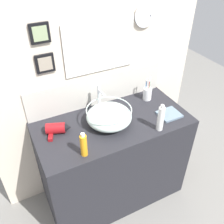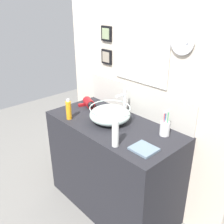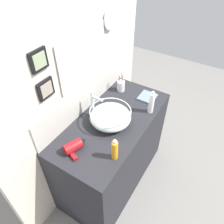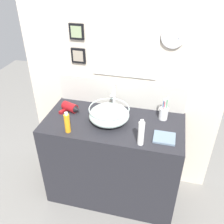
{
  "view_description": "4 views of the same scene",
  "coord_description": "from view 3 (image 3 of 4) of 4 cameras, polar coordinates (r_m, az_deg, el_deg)",
  "views": [
    {
      "loc": [
        -0.67,
        -1.31,
        2.05
      ],
      "look_at": [
        -0.01,
        0.0,
        0.95
      ],
      "focal_mm": 40.0,
      "sensor_mm": 36.0,
      "label": 1
    },
    {
      "loc": [
        1.34,
        -1.26,
        1.78
      ],
      "look_at": [
        -0.01,
        0.0,
        0.95
      ],
      "focal_mm": 40.0,
      "sensor_mm": 36.0,
      "label": 2
    },
    {
      "loc": [
        -1.13,
        -0.69,
        2.14
      ],
      "look_at": [
        -0.01,
        0.0,
        0.95
      ],
      "focal_mm": 35.0,
      "sensor_mm": 36.0,
      "label": 3
    },
    {
      "loc": [
        0.4,
        -1.67,
        2.07
      ],
      "look_at": [
        -0.01,
        0.0,
        0.95
      ],
      "focal_mm": 40.0,
      "sensor_mm": 36.0,
      "label": 4
    }
  ],
  "objects": [
    {
      "name": "ground_plane",
      "position": [
        2.51,
        0.13,
        -16.24
      ],
      "size": [
        6.0,
        6.0,
        0.0
      ],
      "primitive_type": "plane",
      "color": "gray"
    },
    {
      "name": "vanity_counter",
      "position": [
        2.16,
        0.15,
        -10.27
      ],
      "size": [
        1.19,
        0.58,
        0.85
      ],
      "primitive_type": "cube",
      "color": "#232328",
      "rests_on": "ground"
    },
    {
      "name": "back_panel",
      "position": [
        1.74,
        -8.92,
        11.92
      ],
      "size": [
        1.8,
        0.1,
        2.57
      ],
      "color": "beige",
      "rests_on": "ground"
    },
    {
      "name": "glass_bowl_sink",
      "position": [
        1.78,
        -0.44,
        -1.15
      ],
      "size": [
        0.34,
        0.34,
        0.14
      ],
      "color": "silver",
      "rests_on": "vanity_counter"
    },
    {
      "name": "faucet",
      "position": [
        1.8,
        -4.79,
        2.31
      ],
      "size": [
        0.02,
        0.11,
        0.25
      ],
      "color": "silver",
      "rests_on": "vanity_counter"
    },
    {
      "name": "hair_drier",
      "position": [
        1.63,
        -9.69,
        -8.72
      ],
      "size": [
        0.19,
        0.14,
        0.08
      ],
      "color": "maroon",
      "rests_on": "vanity_counter"
    },
    {
      "name": "toothbrush_cup",
      "position": [
        2.14,
        2.36,
        6.88
      ],
      "size": [
        0.07,
        0.07,
        0.21
      ],
      "color": "white",
      "rests_on": "vanity_counter"
    },
    {
      "name": "soap_dispenser",
      "position": [
        1.53,
        0.72,
        -9.91
      ],
      "size": [
        0.04,
        0.04,
        0.18
      ],
      "color": "orange",
      "rests_on": "vanity_counter"
    },
    {
      "name": "lotion_bottle",
      "position": [
        1.89,
        10.26,
        2.37
      ],
      "size": [
        0.05,
        0.05,
        0.22
      ],
      "color": "white",
      "rests_on": "vanity_counter"
    },
    {
      "name": "hand_towel",
      "position": [
        2.1,
        9.23,
        3.89
      ],
      "size": [
        0.17,
        0.15,
        0.02
      ],
      "primitive_type": "cube",
      "color": "slate",
      "rests_on": "vanity_counter"
    }
  ]
}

